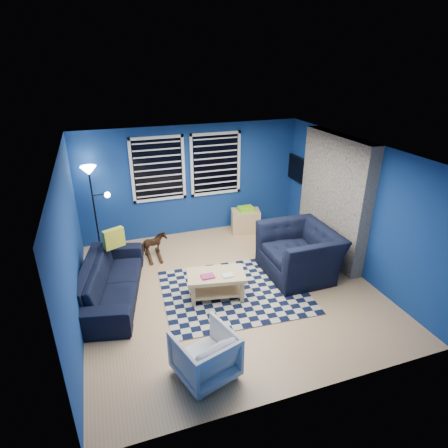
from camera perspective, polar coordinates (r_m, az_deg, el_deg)
The scene contains 18 objects.
floor at distance 6.89m, azimuth 0.75°, elevation -9.58°, with size 5.00×5.00×0.00m, color tan.
ceiling at distance 5.86m, azimuth 0.89°, elevation 11.09°, with size 5.00×5.00×0.00m, color white.
wall_back at distance 8.51m, azimuth -4.88°, elevation 6.56°, with size 5.00×5.00×0.00m, color navy.
wall_left at distance 6.00m, azimuth -22.35°, elevation -3.29°, with size 5.00×5.00×0.00m, color navy.
wall_right at distance 7.43m, azimuth 19.30°, elevation 2.52°, with size 5.00×5.00×0.00m, color navy.
fireplace at distance 7.74m, azimuth 16.23°, elevation 3.37°, with size 0.65×2.00×2.50m.
window_left at distance 8.23m, azimuth -10.01°, elevation 8.20°, with size 1.17×0.06×1.42m.
window_right at distance 8.52m, azimuth -1.27°, elevation 9.11°, with size 1.17×0.06×1.42m.
tv at distance 8.92m, azimuth 11.48°, elevation 8.00°, with size 0.07×1.00×0.58m.
rug at distance 6.76m, azimuth 1.61°, elevation -10.23°, with size 2.50×2.00×0.02m, color black.
sofa at distance 6.74m, azimuth -16.87°, elevation -8.23°, with size 0.89×2.28×0.67m, color black.
armchair_big at distance 7.21m, azimuth 11.39°, elevation -4.22°, with size 1.22×1.40×0.91m, color black.
armchair_bent at distance 5.10m, azimuth -2.92°, elevation -19.24°, with size 0.71×0.73×0.67m, color gray.
rocking_horse at distance 7.80m, azimuth -10.72°, elevation -3.11°, with size 0.55×0.25×0.46m, color #402014.
coffee_table at distance 6.46m, azimuth -1.22°, elevation -8.58°, with size 1.06×0.73×0.48m.
cabinet at distance 8.82m, azimuth 3.30°, elevation 0.51°, with size 0.73×0.57×0.63m.
floor_lamp at distance 7.97m, azimuth -19.55°, elevation 5.97°, with size 0.50×0.31×1.85m.
throw_pillow at distance 7.00m, azimuth -16.44°, elevation -2.10°, with size 0.38×0.11×0.36m, color gold.
Camera 1 is at (-1.93, -5.37, 3.86)m, focal length 30.00 mm.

